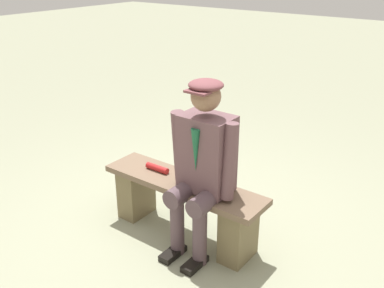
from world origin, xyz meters
The scene contains 4 objects.
ground_plane centered at (0.00, 0.00, 0.00)m, with size 30.00×30.00×0.00m, color gray.
bench centered at (0.00, 0.00, 0.31)m, with size 1.42×0.36×0.50m.
seated_man centered at (-0.23, 0.05, 0.76)m, with size 0.56×0.54×1.38m.
rolled_magazine centered at (0.29, -0.02, 0.53)m, with size 0.05×0.05×0.22m, color #B21E1E.
Camera 1 is at (-1.91, 2.43, 2.16)m, focal length 40.72 mm.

